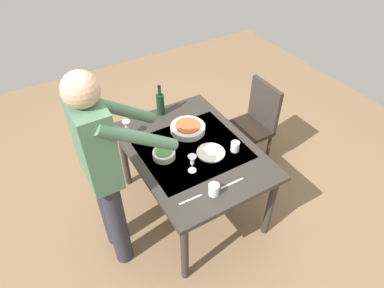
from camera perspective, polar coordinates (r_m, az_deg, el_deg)
ground_plane at (r=3.29m, az=0.00°, el=-10.21°), size 6.00×6.00×0.00m
dining_table at (r=2.81m, az=0.00°, el=-1.95°), size 1.30×0.95×0.73m
chair_near at (r=3.43m, az=10.50°, el=3.88°), size 0.40×0.40×0.91m
person_server at (r=2.35m, az=-14.74°, el=-3.77°), size 0.42×0.61×1.69m
wine_bottle at (r=3.08m, az=-5.31°, el=6.82°), size 0.07×0.07×0.30m
wine_glass_left at (r=2.50m, az=0.03°, el=-2.85°), size 0.07×0.07×0.15m
wine_glass_right at (r=2.87m, az=-10.95°, el=3.05°), size 0.07×0.07×0.15m
water_cup_near_left at (r=2.73m, az=7.28°, el=-0.41°), size 0.07×0.07×0.09m
water_cup_near_right at (r=2.40m, az=3.70°, el=-7.66°), size 0.08×0.08×0.09m
serving_bowl_pasta at (r=2.91m, az=-0.71°, el=2.72°), size 0.30×0.30×0.07m
side_bowl_salad at (r=2.67m, az=-4.76°, el=-1.67°), size 0.18×0.18×0.07m
dinner_plate_near at (r=2.72m, az=3.18°, el=-1.44°), size 0.23×0.23×0.01m
table_knife at (r=2.50m, az=6.77°, el=-6.60°), size 0.02×0.20×0.00m
table_fork at (r=2.39m, az=-0.26°, el=-9.36°), size 0.02×0.18×0.00m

